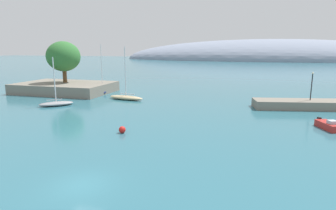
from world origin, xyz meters
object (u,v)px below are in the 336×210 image
at_px(tree_clump_shore, 63,57).
at_px(mooring_buoy_red, 122,130).
at_px(harbor_lamp_post, 312,83).
at_px(sailboat_navy_near_shore, 103,90).
at_px(sailboat_grey_outer_mooring, 56,103).
at_px(sailboat_sand_mid_mooring, 126,97).
at_px(motorboat_red_foreground, 329,125).

relative_size(tree_clump_shore, mooring_buoy_red, 11.23).
height_order(tree_clump_shore, harbor_lamp_post, tree_clump_shore).
height_order(sailboat_navy_near_shore, harbor_lamp_post, sailboat_navy_near_shore).
bearing_deg(sailboat_grey_outer_mooring, mooring_buoy_red, -75.18).
bearing_deg(tree_clump_shore, sailboat_sand_mid_mooring, -16.53).
distance_m(sailboat_navy_near_shore, motorboat_red_foreground, 44.10).
bearing_deg(harbor_lamp_post, sailboat_grey_outer_mooring, -166.85).
bearing_deg(sailboat_grey_outer_mooring, sailboat_navy_near_shore, 45.83).
bearing_deg(motorboat_red_foreground, sailboat_navy_near_shore, -134.33).
bearing_deg(tree_clump_shore, motorboat_red_foreground, -18.67).
relative_size(motorboat_red_foreground, harbor_lamp_post, 0.91).
xyz_separation_m(tree_clump_shore, sailboat_navy_near_shore, (8.39, 1.37, -7.23)).
relative_size(tree_clump_shore, harbor_lamp_post, 1.97).
bearing_deg(sailboat_sand_mid_mooring, sailboat_navy_near_shore, -27.29).
distance_m(tree_clump_shore, sailboat_grey_outer_mooring, 17.41).
bearing_deg(mooring_buoy_red, motorboat_red_foreground, 20.06).
relative_size(sailboat_navy_near_shore, mooring_buoy_red, 13.08).
xyz_separation_m(sailboat_sand_mid_mooring, sailboat_grey_outer_mooring, (-8.92, -8.66, -0.02)).
xyz_separation_m(sailboat_sand_mid_mooring, mooring_buoy_red, (8.61, -19.96, -0.10)).
bearing_deg(harbor_lamp_post, motorboat_red_foreground, -90.14).
bearing_deg(sailboat_navy_near_shore, sailboat_grey_outer_mooring, -34.90).
xyz_separation_m(sailboat_navy_near_shore, mooring_buoy_red, (17.07, -26.33, -0.18)).
distance_m(tree_clump_shore, harbor_lamp_post, 49.06).
height_order(sailboat_sand_mid_mooring, mooring_buoy_red, sailboat_sand_mid_mooring).
bearing_deg(sailboat_grey_outer_mooring, sailboat_sand_mid_mooring, 1.76).
bearing_deg(motorboat_red_foreground, harbor_lamp_post, 159.38).
xyz_separation_m(motorboat_red_foreground, harbor_lamp_post, (0.03, 12.35, 3.71)).
xyz_separation_m(sailboat_navy_near_shore, sailboat_grey_outer_mooring, (-0.47, -15.03, -0.11)).
bearing_deg(mooring_buoy_red, sailboat_sand_mid_mooring, 113.34).
height_order(sailboat_sand_mid_mooring, motorboat_red_foreground, sailboat_sand_mid_mooring).
bearing_deg(motorboat_red_foreground, tree_clump_shore, -129.15).
xyz_separation_m(sailboat_sand_mid_mooring, harbor_lamp_post, (31.91, 0.88, 3.66)).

